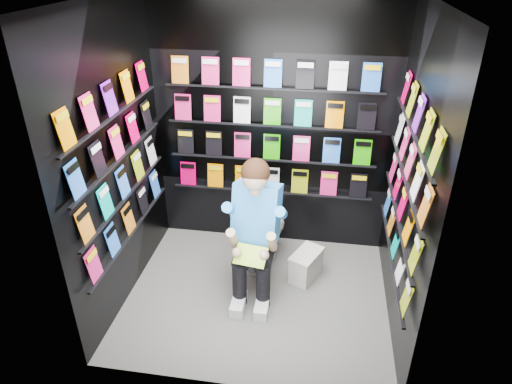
# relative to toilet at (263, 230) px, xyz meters

# --- Properties ---
(floor) EXTENTS (2.40, 2.40, 0.00)m
(floor) POSITION_rel_toilet_xyz_m (0.03, -0.58, -0.37)
(floor) COLOR slate
(floor) RESTS_ON ground
(wall_back) EXTENTS (2.40, 0.04, 2.60)m
(wall_back) POSITION_rel_toilet_xyz_m (0.03, 0.42, 0.93)
(wall_back) COLOR black
(wall_back) RESTS_ON floor
(wall_front) EXTENTS (2.40, 0.04, 2.60)m
(wall_front) POSITION_rel_toilet_xyz_m (0.03, -1.58, 0.93)
(wall_front) COLOR black
(wall_front) RESTS_ON floor
(wall_left) EXTENTS (0.04, 2.00, 2.60)m
(wall_left) POSITION_rel_toilet_xyz_m (-1.17, -0.58, 0.93)
(wall_left) COLOR black
(wall_left) RESTS_ON floor
(wall_right) EXTENTS (0.04, 2.00, 2.60)m
(wall_right) POSITION_rel_toilet_xyz_m (1.23, -0.58, 0.93)
(wall_right) COLOR black
(wall_right) RESTS_ON floor
(comics_back) EXTENTS (2.10, 0.06, 1.37)m
(comics_back) POSITION_rel_toilet_xyz_m (0.03, 0.39, 0.94)
(comics_back) COLOR #DB2371
(comics_back) RESTS_ON wall_back
(comics_left) EXTENTS (0.06, 1.70, 1.37)m
(comics_left) POSITION_rel_toilet_xyz_m (-1.14, -0.58, 0.94)
(comics_left) COLOR #DB2371
(comics_left) RESTS_ON wall_left
(comics_right) EXTENTS (0.06, 1.70, 1.37)m
(comics_right) POSITION_rel_toilet_xyz_m (1.20, -0.58, 0.94)
(comics_right) COLOR #DB2371
(comics_right) RESTS_ON wall_right
(toilet) EXTENTS (0.53, 0.80, 0.73)m
(toilet) POSITION_rel_toilet_xyz_m (0.00, 0.00, 0.00)
(toilet) COLOR white
(toilet) RESTS_ON floor
(longbox) EXTENTS (0.33, 0.41, 0.27)m
(longbox) POSITION_rel_toilet_xyz_m (0.47, -0.22, -0.23)
(longbox) COLOR silver
(longbox) RESTS_ON floor
(longbox_lid) EXTENTS (0.35, 0.43, 0.03)m
(longbox_lid) POSITION_rel_toilet_xyz_m (0.47, -0.22, -0.09)
(longbox_lid) COLOR silver
(longbox_lid) RESTS_ON longbox
(reader) EXTENTS (0.67, 0.89, 1.50)m
(reader) POSITION_rel_toilet_xyz_m (0.00, -0.38, 0.43)
(reader) COLOR #298BEF
(reader) RESTS_ON toilet
(held_comic) EXTENTS (0.30, 0.20, 0.12)m
(held_comic) POSITION_rel_toilet_xyz_m (0.00, -0.73, 0.21)
(held_comic) COLOR green
(held_comic) RESTS_ON reader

